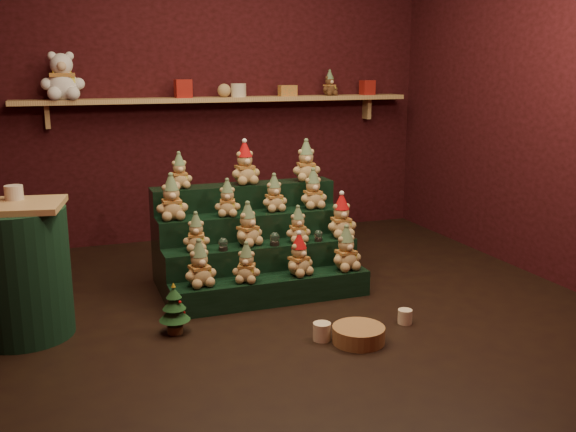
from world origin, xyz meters
name	(u,v)px	position (x,y,z in m)	size (l,w,h in m)	color
ground	(294,304)	(0.00, 0.00, 0.00)	(4.00, 4.00, 0.00)	black
back_wall	(217,88)	(0.00, 2.05, 1.40)	(4.00, 0.10, 2.80)	black
front_wall	(505,123)	(0.00, -2.05, 1.40)	(4.00, 0.10, 2.80)	black
right_wall	(553,93)	(2.05, 0.00, 1.40)	(0.10, 4.00, 2.80)	black
back_shelf	(222,100)	(0.00, 1.87, 1.29)	(3.60, 0.26, 0.24)	tan
riser_tier_front	(272,290)	(-0.13, 0.09, 0.09)	(1.40, 0.22, 0.18)	black
riser_tier_midfront	(262,268)	(-0.13, 0.31, 0.18)	(1.40, 0.22, 0.36)	black
riser_tier_midback	(253,248)	(-0.13, 0.53, 0.27)	(1.40, 0.22, 0.54)	black
riser_tier_back	(244,230)	(-0.13, 0.75, 0.36)	(1.40, 0.22, 0.72)	black
teddy_0	(199,264)	(-0.63, 0.10, 0.33)	(0.22, 0.19, 0.30)	tan
teddy_1	(247,263)	(-0.32, 0.07, 0.31)	(0.19, 0.17, 0.26)	tan
teddy_2	(299,255)	(0.07, 0.09, 0.32)	(0.20, 0.18, 0.29)	tan
teddy_3	(346,248)	(0.42, 0.09, 0.33)	(0.22, 0.20, 0.31)	tan
teddy_4	(196,232)	(-0.60, 0.32, 0.49)	(0.18, 0.17, 0.26)	tan
teddy_5	(248,224)	(-0.23, 0.32, 0.51)	(0.21, 0.19, 0.30)	tan
teddy_6	(298,224)	(0.14, 0.29, 0.49)	(0.18, 0.16, 0.25)	tan
teddy_7	(341,216)	(0.49, 0.31, 0.52)	(0.22, 0.20, 0.31)	tan
teddy_8	(171,197)	(-0.72, 0.54, 0.70)	(0.22, 0.20, 0.31)	tan
teddy_9	(227,198)	(-0.32, 0.51, 0.67)	(0.18, 0.17, 0.26)	tan
teddy_10	(274,193)	(0.04, 0.55, 0.67)	(0.19, 0.17, 0.27)	tan
teddy_11	(313,189)	(0.35, 0.54, 0.69)	(0.21, 0.19, 0.29)	tan
teddy_12	(179,171)	(-0.62, 0.75, 0.85)	(0.18, 0.16, 0.25)	tan
teddy_13	(245,163)	(-0.12, 0.75, 0.88)	(0.22, 0.20, 0.31)	tan
teddy_14	(306,161)	(0.37, 0.74, 0.87)	(0.22, 0.20, 0.31)	tan
snow_globe_a	(223,244)	(-0.43, 0.25, 0.40)	(0.07, 0.07, 0.09)	black
snow_globe_b	(275,239)	(-0.06, 0.25, 0.41)	(0.07, 0.07, 0.09)	black
snow_globe_c	(318,235)	(0.28, 0.25, 0.40)	(0.06, 0.06, 0.08)	black
side_table	(21,271)	(-1.71, 0.08, 0.41)	(0.61, 0.57, 0.82)	tan
table_ornament	(14,193)	(-1.71, 0.18, 0.86)	(0.11, 0.11, 0.09)	beige
mini_christmas_tree	(174,309)	(-0.86, -0.20, 0.16)	(0.19, 0.19, 0.32)	#4B311A
mug_left	(322,332)	(-0.05, -0.61, 0.05)	(0.11, 0.11, 0.11)	beige
mug_right	(405,317)	(0.54, -0.55, 0.05)	(0.09, 0.09, 0.09)	beige
wicker_basket	(359,334)	(0.14, -0.71, 0.05)	(0.31, 0.31, 0.10)	#9D6C3F
white_bear	(62,70)	(-1.36, 1.84, 1.56)	(0.35, 0.31, 0.49)	white
brown_bear	(330,83)	(1.05, 1.84, 1.43)	(0.16, 0.15, 0.23)	#52321B
gift_tin_red_a	(183,89)	(-0.36, 1.85, 1.40)	(0.14, 0.14, 0.16)	#A22019
gift_tin_cream	(238,90)	(0.15, 1.85, 1.38)	(0.14, 0.14, 0.12)	beige
gift_tin_red_b	(367,88)	(1.45, 1.85, 1.39)	(0.12, 0.12, 0.14)	#A22019
shelf_plush_ball	(224,90)	(0.01, 1.85, 1.38)	(0.12, 0.12, 0.12)	tan
scarf_gift_box	(288,91)	(0.62, 1.85, 1.37)	(0.16, 0.10, 0.10)	orange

